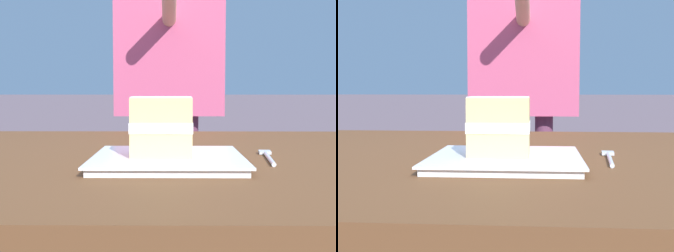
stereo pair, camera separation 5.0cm
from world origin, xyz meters
TOP-DOWN VIEW (x-y plane):
  - patio_table at (0.00, 0.00)m, footprint 1.39×0.98m
  - dessert_plate at (-0.04, -0.13)m, footprint 0.26×0.26m
  - cake_slice at (-0.05, -0.14)m, footprint 0.11×0.09m
  - dessert_fork at (0.15, -0.06)m, footprint 0.03×0.17m
  - diner_person at (-0.05, 0.92)m, footprint 0.43×0.57m

SIDE VIEW (x-z plane):
  - patio_table at x=0.00m, z-range 0.29..1.06m
  - dessert_fork at x=0.15m, z-range 0.77..0.78m
  - dessert_plate at x=-0.04m, z-range 0.77..0.79m
  - cake_slice at x=-0.05m, z-range 0.79..0.89m
  - diner_person at x=-0.05m, z-range 0.27..1.85m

